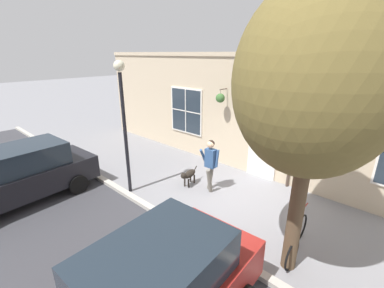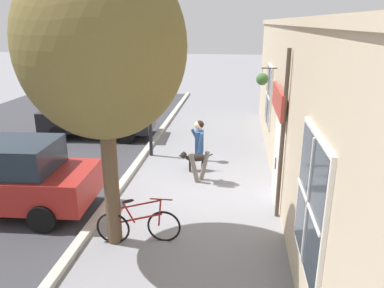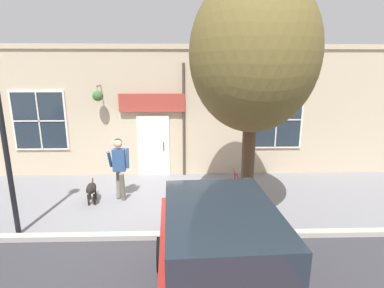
# 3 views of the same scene
# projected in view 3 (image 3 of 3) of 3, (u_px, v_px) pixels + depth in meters

# --- Properties ---
(ground_plane) EXTENTS (90.00, 90.00, 0.00)m
(ground_plane) POSITION_uv_depth(u_px,v_px,m) (140.00, 200.00, 8.54)
(ground_plane) COLOR gray
(storefront_facade) EXTENTS (0.95, 18.00, 4.43)m
(storefront_facade) POSITION_uv_depth(u_px,v_px,m) (147.00, 112.00, 10.27)
(storefront_facade) COLOR #C6B293
(storefront_facade) RESTS_ON ground_plane
(pedestrian_walking) EXTENTS (0.59, 0.55, 1.79)m
(pedestrian_walking) POSITION_uv_depth(u_px,v_px,m) (119.00, 163.00, 8.35)
(pedestrian_walking) COLOR #6B665B
(pedestrian_walking) RESTS_ON ground_plane
(dog_on_leash) EXTENTS (1.04, 0.38, 0.63)m
(dog_on_leash) POSITION_uv_depth(u_px,v_px,m) (91.00, 189.00, 8.27)
(dog_on_leash) COLOR black
(dog_on_leash) RESTS_ON ground_plane
(street_tree_by_curb) EXTENTS (3.05, 2.75, 5.62)m
(street_tree_by_curb) POSITION_uv_depth(u_px,v_px,m) (254.00, 58.00, 6.44)
(street_tree_by_curb) COLOR brown
(street_tree_by_curb) RESTS_ON ground_plane
(leaning_bicycle) EXTENTS (1.73, 0.24, 1.00)m
(leaning_bicycle) POSITION_uv_depth(u_px,v_px,m) (240.00, 199.00, 7.73)
(leaning_bicycle) COLOR black
(leaning_bicycle) RESTS_ON ground_plane
(parked_car_mid_block) EXTENTS (4.38, 2.10, 1.75)m
(parked_car_mid_block) POSITION_uv_depth(u_px,v_px,m) (222.00, 270.00, 4.22)
(parked_car_mid_block) COLOR maroon
(parked_car_mid_block) RESTS_ON ground_plane
(street_lamp) EXTENTS (0.32, 0.32, 4.21)m
(street_lamp) POSITION_uv_depth(u_px,v_px,m) (0.00, 111.00, 6.10)
(street_lamp) COLOR black
(street_lamp) RESTS_ON ground_plane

